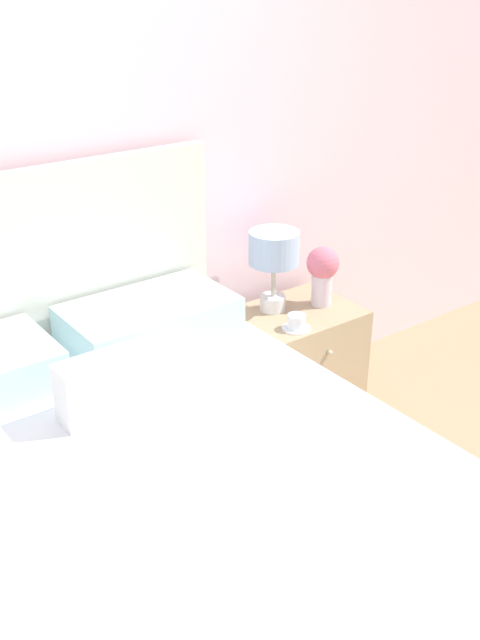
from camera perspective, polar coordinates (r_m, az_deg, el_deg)
ground_plane at (r=3.17m, az=-14.12°, el=-11.28°), size 12.00×12.00×0.00m
wall_back at (r=2.69m, az=-17.78°, el=12.29°), size 8.00×0.06×2.60m
bed at (r=2.31m, az=-5.58°, el=-16.10°), size 1.48×1.97×1.25m
nightstand at (r=3.34m, az=4.25°, el=-3.23°), size 0.51×0.43×0.51m
table_lamp at (r=3.13m, az=2.59°, el=5.02°), size 0.21×0.21×0.35m
flower_vase at (r=3.24m, az=6.33°, el=3.77°), size 0.14×0.14×0.26m
teacup at (r=3.06m, az=4.31°, el=-0.21°), size 0.12×0.12×0.06m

